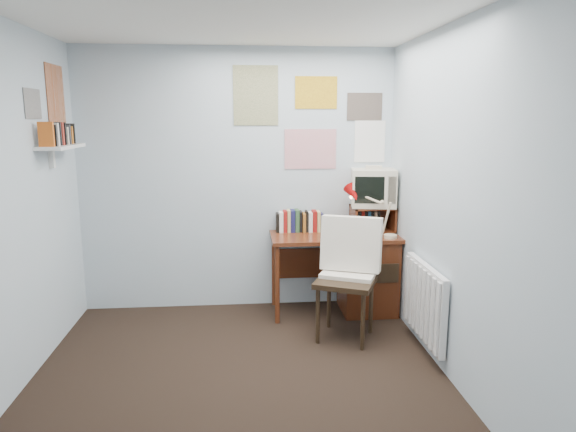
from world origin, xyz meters
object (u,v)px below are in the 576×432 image
desk_lamp (391,215)px  wall_shelf (61,147)px  desk (362,270)px  radiator (425,302)px  tv_riser (372,219)px  desk_chair (346,282)px  crt_tv (373,186)px

desk_lamp → wall_shelf: size_ratio=0.70×
desk → radiator: (0.29, -0.93, 0.01)m
radiator → wall_shelf: 3.15m
tv_riser → wall_shelf: bearing=-169.7°
desk → radiator: size_ratio=1.50×
desk_chair → radiator: size_ratio=1.24×
desk_lamp → radiator: 0.94m
desk → wall_shelf: wall_shelf is taller
desk_lamp → radiator: (0.07, -0.75, -0.56)m
desk → crt_tv: size_ratio=2.91×
crt_tv → wall_shelf: (-2.69, -0.51, 0.41)m
radiator → wall_shelf: (-2.86, 0.55, 1.20)m
tv_riser → wall_shelf: size_ratio=0.65×
wall_shelf → crt_tv: bearing=10.7°
radiator → desk_lamp: bearing=95.5°
desk_chair → radiator: (0.57, -0.32, -0.08)m
desk_chair → desk_lamp: bearing=65.7°
desk_lamp → tv_riser: bearing=125.2°
desk → desk_chair: size_ratio=1.21×
desk → tv_riser: tv_riser is taller
tv_riser → radiator: bearing=-80.7°
desk_chair → radiator: bearing=-4.3°
desk_chair → crt_tv: size_ratio=2.42×
desk_lamp → radiator: size_ratio=0.55×
tv_riser → crt_tv: bearing=83.9°
desk → wall_shelf: size_ratio=1.94×
tv_riser → wall_shelf: (-2.69, -0.49, 0.74)m
crt_tv → radiator: bearing=-71.6°
desk → desk_chair: 0.68m
desk_chair → crt_tv: (0.40, 0.74, 0.71)m
desk → wall_shelf: bearing=-171.6°
desk_lamp → radiator: desk_lamp is taller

